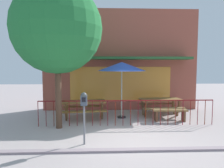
# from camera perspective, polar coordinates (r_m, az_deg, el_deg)

# --- Properties ---
(ground) EXTENTS (40.00, 40.00, 0.00)m
(ground) POSITION_cam_1_polar(r_m,az_deg,el_deg) (6.57, 5.66, -15.11)
(ground) COLOR #B4A3A2
(pub_storefront) EXTENTS (7.84, 1.47, 5.09)m
(pub_storefront) POSITION_cam_1_polar(r_m,az_deg,el_deg) (10.89, 2.26, 6.41)
(pub_storefront) COLOR brown
(pub_storefront) RESTS_ON ground
(patio_fence_front) EXTENTS (6.61, 0.04, 0.97)m
(patio_fence_front) POSITION_cam_1_polar(r_m,az_deg,el_deg) (7.98, 4.02, -6.55)
(patio_fence_front) COLOR maroon
(patio_fence_front) RESTS_ON ground
(picnic_table_left) EXTENTS (1.93, 1.54, 0.79)m
(picnic_table_left) POSITION_cam_1_polar(r_m,az_deg,el_deg) (9.01, -7.56, -5.58)
(picnic_table_left) COLOR brown
(picnic_table_left) RESTS_ON ground
(picnic_table_right) EXTENTS (1.89, 1.48, 0.79)m
(picnic_table_right) POSITION_cam_1_polar(r_m,az_deg,el_deg) (9.78, 12.92, -4.83)
(picnic_table_right) COLOR brown
(picnic_table_right) RESTS_ON ground
(patio_umbrella) EXTENTS (2.05, 2.05, 2.41)m
(patio_umbrella) POSITION_cam_1_polar(r_m,az_deg,el_deg) (9.02, 2.66, 4.70)
(patio_umbrella) COLOR black
(patio_umbrella) RESTS_ON ground
(patio_bench) EXTENTS (1.41, 0.38, 0.48)m
(patio_bench) POSITION_cam_1_polar(r_m,az_deg,el_deg) (8.95, 15.39, -7.48)
(patio_bench) COLOR brown
(patio_bench) RESTS_ON ground
(parking_meter_near) EXTENTS (0.18, 0.17, 1.50)m
(parking_meter_near) POSITION_cam_1_polar(r_m,az_deg,el_deg) (6.03, -7.60, -5.49)
(parking_meter_near) COLOR slate
(parking_meter_near) RESTS_ON ground
(street_tree) EXTENTS (3.16, 3.16, 5.13)m
(street_tree) POSITION_cam_1_polar(r_m,az_deg,el_deg) (7.82, -14.66, 14.25)
(street_tree) COLOR #523727
(street_tree) RESTS_ON ground
(curb_edge) EXTENTS (10.98, 0.20, 0.11)m
(curb_edge) POSITION_cam_1_polar(r_m,az_deg,el_deg) (5.89, 6.72, -17.55)
(curb_edge) COLOR gray
(curb_edge) RESTS_ON ground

